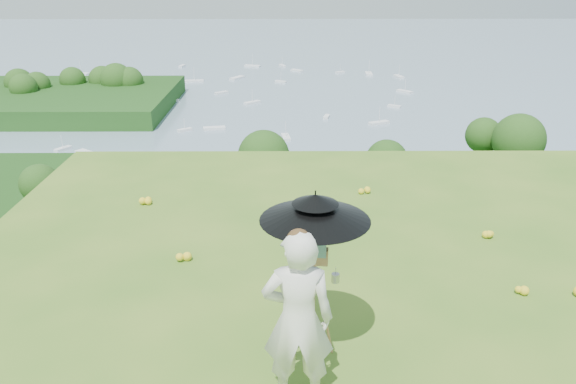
{
  "coord_description": "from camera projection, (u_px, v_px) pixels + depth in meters",
  "views": [
    {
      "loc": [
        -2.18,
        -5.39,
        3.95
      ],
      "look_at": [
        -2.14,
        1.98,
        0.99
      ],
      "focal_mm": 35.0,
      "sensor_mm": 36.0,
      "label": 1
    }
  ],
  "objects": [
    {
      "name": "slope_trees",
      "position": [
        312.0,
        224.0,
        44.55
      ],
      "size": [
        110.0,
        50.0,
        6.0
      ],
      "primitive_type": null,
      "color": "#214715",
      "rests_on": "forest_slope"
    },
    {
      "name": "shoreline_tier",
      "position": [
        298.0,
        237.0,
        89.5
      ],
      "size": [
        170.0,
        28.0,
        8.0
      ],
      "primitive_type": "cube",
      "color": "slate",
      "rests_on": "bay_water"
    },
    {
      "name": "painter_cap",
      "position": [
        299.0,
        236.0,
        4.86
      ],
      "size": [
        0.21,
        0.25,
        0.1
      ],
      "primitive_type": null,
      "rotation": [
        0.0,
        0.0,
        -0.01
      ],
      "color": "#D47487",
      "rests_on": "painter"
    },
    {
      "name": "moored_boats",
      "position": [
        250.0,
        102.0,
        168.37
      ],
      "size": [
        140.0,
        140.0,
        0.7
      ],
      "primitive_type": null,
      "color": "white",
      "rests_on": "bay_water"
    },
    {
      "name": "peninsula",
      "position": [
        31.0,
        91.0,
        160.69
      ],
      "size": [
        90.0,
        60.0,
        12.0
      ],
      "primitive_type": null,
      "color": "#14340E",
      "rests_on": "bay_water"
    },
    {
      "name": "painter",
      "position": [
        298.0,
        320.0,
        5.18
      ],
      "size": [
        0.68,
        0.45,
        1.84
      ],
      "primitive_type": "imported",
      "rotation": [
        0.0,
        0.0,
        3.12
      ],
      "color": "white",
      "rests_on": "ground"
    },
    {
      "name": "ground",
      "position": [
        473.0,
        334.0,
        6.49
      ],
      "size": [
        14.0,
        14.0,
        0.0
      ],
      "primitive_type": "plane",
      "color": "#447421",
      "rests_on": "ground"
    },
    {
      "name": "harbor_town",
      "position": [
        299.0,
        199.0,
        87.08
      ],
      "size": [
        110.0,
        22.0,
        5.0
      ],
      "primitive_type": null,
      "color": "silver",
      "rests_on": "shoreline_tier"
    },
    {
      "name": "bay_water",
      "position": [
        289.0,
        62.0,
        241.9
      ],
      "size": [
        700.0,
        700.0,
        0.0
      ],
      "primitive_type": "plane",
      "color": "slate",
      "rests_on": "ground"
    },
    {
      "name": "wildflowers",
      "position": [
        468.0,
        318.0,
        6.7
      ],
      "size": [
        10.0,
        10.5,
        0.12
      ],
      "primitive_type": null,
      "color": "yellow",
      "rests_on": "ground"
    },
    {
      "name": "field_easel",
      "position": [
        313.0,
        302.0,
        5.8
      ],
      "size": [
        0.62,
        0.62,
        1.47
      ],
      "primitive_type": null,
      "rotation": [
        0.0,
        0.0,
        -0.12
      ],
      "color": "#AC7548",
      "rests_on": "ground"
    },
    {
      "name": "sun_umbrella",
      "position": [
        315.0,
        226.0,
        5.51
      ],
      "size": [
        1.24,
        1.24,
        0.75
      ],
      "primitive_type": null,
      "rotation": [
        0.0,
        0.0,
        -0.14
      ],
      "color": "black",
      "rests_on": "field_easel"
    },
    {
      "name": "forest_slope",
      "position": [
        310.0,
        367.0,
        49.76
      ],
      "size": [
        140.0,
        56.0,
        22.0
      ],
      "primitive_type": "cube",
      "color": "#14340E",
      "rests_on": "bay_water"
    }
  ]
}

